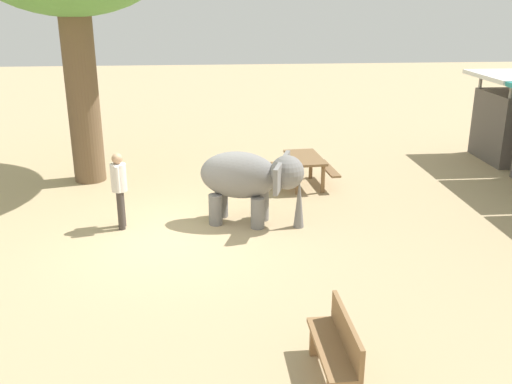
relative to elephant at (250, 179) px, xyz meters
name	(u,v)px	position (x,y,z in m)	size (l,w,h in m)	color
ground_plane	(176,237)	(0.66, -1.56, -1.00)	(60.00, 60.00, 0.00)	tan
elephant	(250,179)	(0.00, 0.00, 0.00)	(1.66, 2.27, 1.56)	slate
person_handler	(119,185)	(0.04, -2.69, -0.05)	(0.51, 0.32, 1.62)	#3F3833
wooden_bench	(338,347)	(5.34, 0.71, -0.53)	(1.41, 0.42, 0.88)	olive
picnic_table_near	(305,164)	(-2.38, 1.58, -0.41)	(1.61, 1.59, 0.78)	brown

